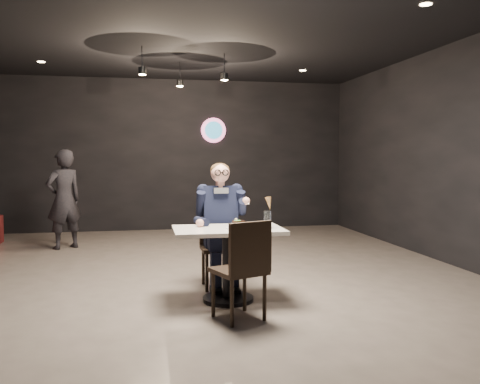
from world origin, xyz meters
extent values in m
plane|color=gray|center=(0.00, 0.00, 0.00)|extent=(9.00, 9.00, 0.00)
cube|color=black|center=(0.00, 2.00, 2.88)|extent=(1.40, 1.20, 0.36)
cube|color=white|center=(0.23, -0.72, 0.38)|extent=(1.10, 0.70, 0.75)
cube|color=black|center=(0.23, -0.17, 0.46)|extent=(0.42, 0.46, 0.92)
cube|color=black|center=(0.23, -1.30, 0.46)|extent=(0.55, 0.58, 0.92)
cube|color=black|center=(0.23, -0.17, 0.72)|extent=(0.60, 0.80, 1.44)
cylinder|color=white|center=(0.32, -0.79, 0.76)|extent=(0.24, 0.24, 0.01)
cube|color=black|center=(0.32, -0.83, 0.80)|extent=(0.12, 0.11, 0.07)
ellipsoid|color=green|center=(0.31, -0.86, 0.84)|extent=(0.07, 0.04, 0.01)
cylinder|color=silver|center=(0.63, -0.78, 0.84)|extent=(0.08, 0.08, 0.17)
cone|color=#BC7B4D|center=(0.65, -0.77, 1.00)|extent=(0.08, 0.08, 0.13)
imported|color=black|center=(-1.85, 2.67, 0.79)|extent=(0.69, 0.64, 1.59)
camera|label=1|loc=(-0.60, -5.76, 1.48)|focal=38.00mm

